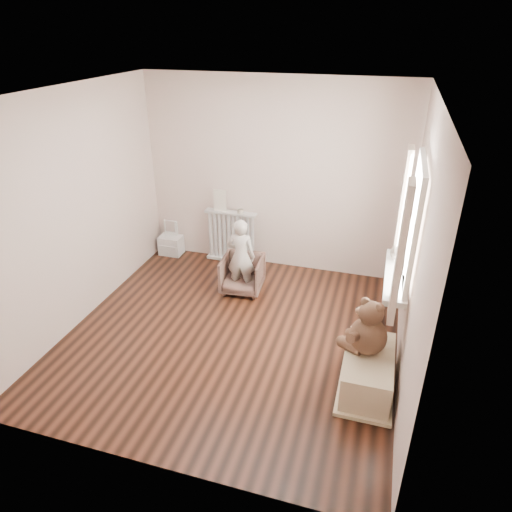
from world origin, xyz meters
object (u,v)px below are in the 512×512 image
(armchair, at_px, (242,274))
(toy_bench, at_px, (368,372))
(toy_vanity, at_px, (170,237))
(plush_cat, at_px, (397,251))
(child, at_px, (241,256))
(radiator, at_px, (231,237))
(teddy_bear, at_px, (369,327))

(armchair, relative_size, toy_bench, 0.63)
(toy_vanity, distance_m, toy_bench, 3.71)
(armchair, relative_size, plush_cat, 2.26)
(toy_vanity, bearing_deg, child, -28.75)
(toy_bench, bearing_deg, radiator, 135.01)
(toy_bench, height_order, teddy_bear, teddy_bear)
(radiator, bearing_deg, toy_bench, -44.99)
(radiator, bearing_deg, armchair, -61.02)
(toy_bench, relative_size, plush_cat, 3.59)
(armchair, bearing_deg, child, -94.18)
(radiator, height_order, armchair, radiator)
(radiator, relative_size, toy_bench, 0.93)
(armchair, bearing_deg, radiator, 114.79)
(teddy_bear, xyz_separation_m, plush_cat, (0.18, 0.99, 0.33))
(teddy_bear, relative_size, plush_cat, 2.38)
(toy_vanity, distance_m, teddy_bear, 3.66)
(toy_bench, bearing_deg, plush_cat, 82.38)
(teddy_bear, bearing_deg, plush_cat, 104.26)
(armchair, relative_size, teddy_bear, 0.95)
(toy_bench, relative_size, teddy_bear, 1.51)
(toy_vanity, height_order, child, child)
(toy_vanity, bearing_deg, armchair, -27.11)
(child, relative_size, teddy_bear, 1.81)
(radiator, bearing_deg, child, -62.61)
(toy_vanity, xyz_separation_m, toy_bench, (3.07, -2.08, -0.08))
(toy_vanity, bearing_deg, toy_bench, -34.08)
(armchair, xyz_separation_m, toy_bench, (1.70, -1.38, -0.04))
(toy_vanity, height_order, plush_cat, plush_cat)
(child, bearing_deg, teddy_bear, 138.31)
(child, height_order, toy_bench, child)
(armchair, xyz_separation_m, teddy_bear, (1.66, -1.33, 0.43))
(radiator, height_order, toy_bench, radiator)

